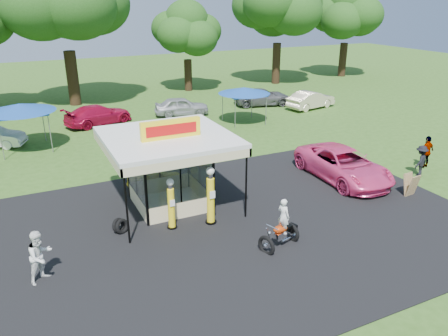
{
  "coord_description": "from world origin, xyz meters",
  "views": [
    {
      "loc": [
        -7.57,
        -12.42,
        8.95
      ],
      "look_at": [
        0.25,
        4.0,
        1.81
      ],
      "focal_mm": 35.0,
      "sensor_mm": 36.0,
      "label": 1
    }
  ],
  "objects_px": {
    "bg_car_e": "(311,100)",
    "pink_sedan": "(343,165)",
    "gas_pump_left": "(171,205)",
    "spectator_east_a": "(421,161)",
    "tent_east": "(244,91)",
    "spectator_west": "(40,256)",
    "gas_station_kiosk": "(169,169)",
    "a_frame_sign": "(411,185)",
    "motorcycle": "(282,227)",
    "bg_car_c": "(182,106)",
    "kiosk_car": "(156,179)",
    "gas_pump_right": "(211,197)",
    "spectator_east_b": "(427,152)",
    "bg_car_b": "(98,115)",
    "tent_west": "(20,108)",
    "bg_car_d": "(263,97)"
  },
  "relations": [
    {
      "from": "bg_car_e",
      "to": "pink_sedan",
      "type": "bearing_deg",
      "value": 137.9
    },
    {
      "from": "gas_pump_left",
      "to": "spectator_east_a",
      "type": "bearing_deg",
      "value": -0.87
    },
    {
      "from": "gas_pump_left",
      "to": "spectator_east_a",
      "type": "xyz_separation_m",
      "value": [
        13.87,
        -0.21,
        -0.24
      ]
    },
    {
      "from": "tent_east",
      "to": "spectator_east_a",
      "type": "bearing_deg",
      "value": -75.21
    },
    {
      "from": "spectator_west",
      "to": "gas_station_kiosk",
      "type": "bearing_deg",
      "value": -3.71
    },
    {
      "from": "spectator_east_a",
      "to": "a_frame_sign",
      "type": "bearing_deg",
      "value": 11.2
    },
    {
      "from": "a_frame_sign",
      "to": "motorcycle",
      "type": "bearing_deg",
      "value": -177.81
    },
    {
      "from": "gas_pump_left",
      "to": "tent_east",
      "type": "relative_size",
      "value": 0.58
    },
    {
      "from": "gas_pump_left",
      "to": "spectator_west",
      "type": "distance_m",
      "value": 5.31
    },
    {
      "from": "bg_car_c",
      "to": "pink_sedan",
      "type": "bearing_deg",
      "value": -158.16
    },
    {
      "from": "kiosk_car",
      "to": "a_frame_sign",
      "type": "bearing_deg",
      "value": -120.04
    },
    {
      "from": "gas_pump_right",
      "to": "spectator_east_a",
      "type": "bearing_deg",
      "value": 0.41
    },
    {
      "from": "pink_sedan",
      "to": "spectator_east_b",
      "type": "distance_m",
      "value": 5.38
    },
    {
      "from": "a_frame_sign",
      "to": "tent_east",
      "type": "bearing_deg",
      "value": 87.93
    },
    {
      "from": "gas_station_kiosk",
      "to": "bg_car_b",
      "type": "height_order",
      "value": "gas_station_kiosk"
    },
    {
      "from": "gas_station_kiosk",
      "to": "spectator_west",
      "type": "height_order",
      "value": "gas_station_kiosk"
    },
    {
      "from": "a_frame_sign",
      "to": "spectator_east_b",
      "type": "bearing_deg",
      "value": 26.72
    },
    {
      "from": "gas_pump_left",
      "to": "tent_east",
      "type": "bearing_deg",
      "value": 51.94
    },
    {
      "from": "tent_east",
      "to": "spectator_east_b",
      "type": "bearing_deg",
      "value": -69.11
    },
    {
      "from": "gas_pump_left",
      "to": "bg_car_e",
      "type": "relative_size",
      "value": 0.49
    },
    {
      "from": "bg_car_e",
      "to": "kiosk_car",
      "type": "bearing_deg",
      "value": 109.51
    },
    {
      "from": "gas_pump_left",
      "to": "tent_east",
      "type": "xyz_separation_m",
      "value": [
        10.33,
        13.19,
        1.38
      ]
    },
    {
      "from": "bg_car_b",
      "to": "gas_pump_left",
      "type": "bearing_deg",
      "value": 159.83
    },
    {
      "from": "bg_car_b",
      "to": "bg_car_e",
      "type": "distance_m",
      "value": 17.61
    },
    {
      "from": "gas_pump_left",
      "to": "a_frame_sign",
      "type": "relative_size",
      "value": 2.03
    },
    {
      "from": "kiosk_car",
      "to": "tent_west",
      "type": "xyz_separation_m",
      "value": [
        -5.62,
        9.19,
        2.18
      ]
    },
    {
      "from": "pink_sedan",
      "to": "kiosk_car",
      "type": "bearing_deg",
      "value": 162.58
    },
    {
      "from": "kiosk_car",
      "to": "spectator_west",
      "type": "distance_m",
      "value": 8.18
    },
    {
      "from": "kiosk_car",
      "to": "bg_car_d",
      "type": "height_order",
      "value": "bg_car_d"
    },
    {
      "from": "spectator_west",
      "to": "bg_car_b",
      "type": "height_order",
      "value": "spectator_west"
    },
    {
      "from": "gas_pump_right",
      "to": "pink_sedan",
      "type": "xyz_separation_m",
      "value": [
        8.19,
        1.46,
        -0.42
      ]
    },
    {
      "from": "spectator_east_a",
      "to": "spectator_east_b",
      "type": "height_order",
      "value": "spectator_east_b"
    },
    {
      "from": "kiosk_car",
      "to": "spectator_east_a",
      "type": "height_order",
      "value": "spectator_east_a"
    },
    {
      "from": "gas_pump_right",
      "to": "motorcycle",
      "type": "xyz_separation_m",
      "value": [
        1.73,
        -2.77,
        -0.44
      ]
    },
    {
      "from": "gas_station_kiosk",
      "to": "gas_pump_right",
      "type": "height_order",
      "value": "gas_station_kiosk"
    },
    {
      "from": "gas_pump_left",
      "to": "bg_car_e",
      "type": "xyz_separation_m",
      "value": [
        17.68,
        14.79,
        -0.32
      ]
    },
    {
      "from": "gas_station_kiosk",
      "to": "kiosk_car",
      "type": "bearing_deg",
      "value": 90.0
    },
    {
      "from": "bg_car_b",
      "to": "gas_pump_right",
      "type": "bearing_deg",
      "value": 165.07
    },
    {
      "from": "gas_station_kiosk",
      "to": "spectator_east_b",
      "type": "height_order",
      "value": "gas_station_kiosk"
    },
    {
      "from": "a_frame_sign",
      "to": "gas_pump_right",
      "type": "bearing_deg",
      "value": 164.6
    },
    {
      "from": "bg_car_d",
      "to": "kiosk_car",
      "type": "bearing_deg",
      "value": 148.13
    },
    {
      "from": "kiosk_car",
      "to": "spectator_east_b",
      "type": "distance_m",
      "value": 14.99
    },
    {
      "from": "gas_pump_left",
      "to": "pink_sedan",
      "type": "height_order",
      "value": "gas_pump_left"
    },
    {
      "from": "spectator_east_b",
      "to": "bg_car_b",
      "type": "relative_size",
      "value": 0.36
    },
    {
      "from": "spectator_east_a",
      "to": "gas_pump_left",
      "type": "bearing_deg",
      "value": -23.93
    },
    {
      "from": "spectator_west",
      "to": "tent_west",
      "type": "relative_size",
      "value": 0.44
    },
    {
      "from": "spectator_east_b",
      "to": "tent_east",
      "type": "height_order",
      "value": "tent_east"
    },
    {
      "from": "bg_car_e",
      "to": "tent_east",
      "type": "height_order",
      "value": "tent_east"
    },
    {
      "from": "bg_car_b",
      "to": "tent_east",
      "type": "xyz_separation_m",
      "value": [
        10.05,
        -4.29,
        1.71
      ]
    },
    {
      "from": "spectator_west",
      "to": "tent_east",
      "type": "height_order",
      "value": "tent_east"
    }
  ]
}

